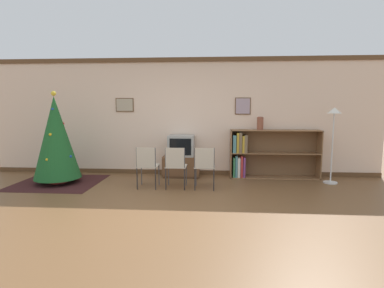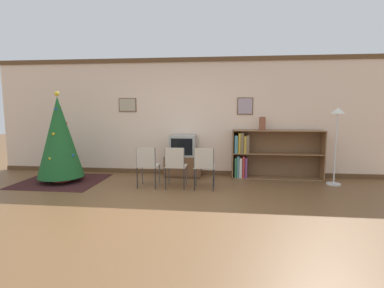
% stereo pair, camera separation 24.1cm
% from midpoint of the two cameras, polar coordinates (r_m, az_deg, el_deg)
% --- Properties ---
extents(ground_plane, '(24.00, 24.00, 0.00)m').
position_cam_midpoint_polar(ground_plane, '(4.72, -6.75, -12.61)').
color(ground_plane, brown).
extents(wall_back, '(9.07, 0.11, 2.70)m').
position_cam_midpoint_polar(wall_back, '(7.02, -2.90, 5.16)').
color(wall_back, beige).
rests_on(wall_back, ground_plane).
extents(area_rug, '(1.71, 1.53, 0.01)m').
position_cam_midpoint_polar(area_rug, '(6.99, -25.01, -6.68)').
color(area_rug, '#381919').
rests_on(area_rug, ground_plane).
extents(christmas_tree, '(0.94, 0.94, 1.90)m').
position_cam_midpoint_polar(christmas_tree, '(6.83, -25.42, 1.06)').
color(christmas_tree, maroon).
rests_on(christmas_tree, area_rug).
extents(tv_console, '(0.82, 0.45, 0.48)m').
position_cam_midpoint_polar(tv_console, '(6.85, -3.03, -4.24)').
color(tv_console, '#4C311E').
rests_on(tv_console, ground_plane).
extents(television, '(0.58, 0.44, 0.47)m').
position_cam_midpoint_polar(television, '(6.77, -3.06, -0.32)').
color(television, '#9E9E99').
rests_on(television, tv_console).
extents(folding_chair_left, '(0.40, 0.40, 0.82)m').
position_cam_midpoint_polar(folding_chair_left, '(5.90, -9.72, -3.89)').
color(folding_chair_left, '#BCB29E').
rests_on(folding_chair_left, ground_plane).
extents(folding_chair_center, '(0.40, 0.40, 0.82)m').
position_cam_midpoint_polar(folding_chair_center, '(5.79, -4.33, -4.01)').
color(folding_chair_center, '#BCB29E').
rests_on(folding_chair_center, ground_plane).
extents(folding_chair_right, '(0.40, 0.40, 0.82)m').
position_cam_midpoint_polar(folding_chair_right, '(5.74, 1.20, -4.10)').
color(folding_chair_right, '#BCB29E').
rests_on(folding_chair_right, ground_plane).
extents(bookshelf, '(1.97, 0.36, 1.08)m').
position_cam_midpoint_polar(bookshelf, '(6.88, 11.81, -1.84)').
color(bookshelf, olive).
rests_on(bookshelf, ground_plane).
extents(vase, '(0.14, 0.14, 0.29)m').
position_cam_midpoint_polar(vase, '(6.76, 11.86, 3.90)').
color(vase, brown).
rests_on(vase, bookshelf).
extents(standing_lamp, '(0.28, 0.28, 1.57)m').
position_cam_midpoint_polar(standing_lamp, '(6.73, 24.44, 3.25)').
color(standing_lamp, silver).
rests_on(standing_lamp, ground_plane).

